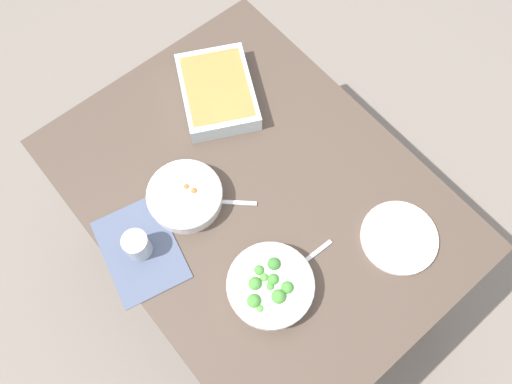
{
  "coord_description": "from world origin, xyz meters",
  "views": [
    {
      "loc": [
        -0.45,
        0.38,
        2.12
      ],
      "look_at": [
        0.0,
        0.0,
        0.74
      ],
      "focal_mm": 35.56,
      "sensor_mm": 36.0,
      "label": 1
    }
  ],
  "objects_px": {
    "broccoli_bowl": "(270,286)",
    "baking_dish": "(217,91)",
    "stew_bowl": "(185,196)",
    "spoon_by_stew": "(218,202)",
    "drink_cup": "(138,246)",
    "side_plate": "(399,237)",
    "spoon_by_broccoli": "(300,265)"
  },
  "relations": [
    {
      "from": "drink_cup",
      "to": "side_plate",
      "type": "distance_m",
      "value": 0.73
    },
    {
      "from": "drink_cup",
      "to": "spoon_by_stew",
      "type": "relative_size",
      "value": 0.61
    },
    {
      "from": "baking_dish",
      "to": "drink_cup",
      "type": "xyz_separation_m",
      "value": [
        -0.26,
        0.48,
        0.0
      ]
    },
    {
      "from": "broccoli_bowl",
      "to": "spoon_by_stew",
      "type": "xyz_separation_m",
      "value": [
        0.29,
        -0.05,
        -0.03
      ]
    },
    {
      "from": "drink_cup",
      "to": "spoon_by_stew",
      "type": "xyz_separation_m",
      "value": [
        -0.03,
        -0.26,
        -0.03
      ]
    },
    {
      "from": "drink_cup",
      "to": "spoon_by_stew",
      "type": "distance_m",
      "value": 0.26
    },
    {
      "from": "broccoli_bowl",
      "to": "baking_dish",
      "type": "distance_m",
      "value": 0.64
    },
    {
      "from": "broccoli_bowl",
      "to": "side_plate",
      "type": "distance_m",
      "value": 0.4
    },
    {
      "from": "broccoli_bowl",
      "to": "side_plate",
      "type": "relative_size",
      "value": 1.08
    },
    {
      "from": "broccoli_bowl",
      "to": "stew_bowl",
      "type": "bearing_deg",
      "value": 3.02
    },
    {
      "from": "side_plate",
      "to": "broccoli_bowl",
      "type": "bearing_deg",
      "value": 71.33
    },
    {
      "from": "drink_cup",
      "to": "spoon_by_stew",
      "type": "height_order",
      "value": "drink_cup"
    },
    {
      "from": "broccoli_bowl",
      "to": "side_plate",
      "type": "height_order",
      "value": "broccoli_bowl"
    },
    {
      "from": "stew_bowl",
      "to": "spoon_by_broccoli",
      "type": "height_order",
      "value": "stew_bowl"
    },
    {
      "from": "stew_bowl",
      "to": "side_plate",
      "type": "distance_m",
      "value": 0.62
    },
    {
      "from": "broccoli_bowl",
      "to": "drink_cup",
      "type": "relative_size",
      "value": 2.79
    },
    {
      "from": "stew_bowl",
      "to": "broccoli_bowl",
      "type": "height_order",
      "value": "broccoli_bowl"
    },
    {
      "from": "spoon_by_stew",
      "to": "side_plate",
      "type": "bearing_deg",
      "value": -142.08
    },
    {
      "from": "baking_dish",
      "to": "side_plate",
      "type": "height_order",
      "value": "baking_dish"
    },
    {
      "from": "stew_bowl",
      "to": "spoon_by_stew",
      "type": "relative_size",
      "value": 1.56
    },
    {
      "from": "broccoli_bowl",
      "to": "spoon_by_broccoli",
      "type": "height_order",
      "value": "broccoli_bowl"
    },
    {
      "from": "stew_bowl",
      "to": "side_plate",
      "type": "xyz_separation_m",
      "value": [
        -0.48,
        -0.39,
        -0.03
      ]
    },
    {
      "from": "baking_dish",
      "to": "drink_cup",
      "type": "bearing_deg",
      "value": 118.26
    },
    {
      "from": "stew_bowl",
      "to": "drink_cup",
      "type": "height_order",
      "value": "drink_cup"
    },
    {
      "from": "stew_bowl",
      "to": "drink_cup",
      "type": "xyz_separation_m",
      "value": [
        -0.04,
        0.19,
        0.01
      ]
    },
    {
      "from": "stew_bowl",
      "to": "spoon_by_stew",
      "type": "height_order",
      "value": "stew_bowl"
    },
    {
      "from": "spoon_by_broccoli",
      "to": "broccoli_bowl",
      "type": "bearing_deg",
      "value": 87.55
    },
    {
      "from": "drink_cup",
      "to": "side_plate",
      "type": "relative_size",
      "value": 0.39
    },
    {
      "from": "side_plate",
      "to": "spoon_by_broccoli",
      "type": "bearing_deg",
      "value": 65.55
    },
    {
      "from": "stew_bowl",
      "to": "baking_dish",
      "type": "relative_size",
      "value": 0.6
    },
    {
      "from": "baking_dish",
      "to": "side_plate",
      "type": "bearing_deg",
      "value": -171.99
    },
    {
      "from": "broccoli_bowl",
      "to": "drink_cup",
      "type": "height_order",
      "value": "drink_cup"
    }
  ]
}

